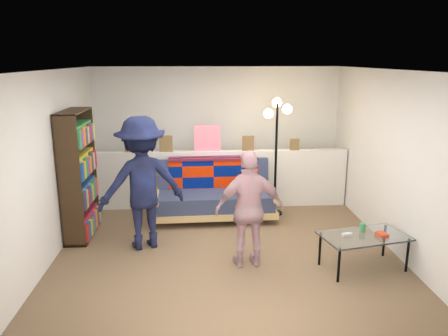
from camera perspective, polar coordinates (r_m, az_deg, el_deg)
name	(u,v)px	position (r m, az deg, el deg)	size (l,w,h in m)	color
ground	(226,249)	(6.08, 0.24, -10.57)	(5.00, 5.00, 0.00)	brown
room_shell	(224,123)	(6.06, -0.04, 5.87)	(4.60, 5.05, 2.45)	silver
half_wall_ledge	(219,179)	(7.60, -0.65, -1.44)	(4.45, 0.15, 1.00)	silver
ledge_decor	(206,141)	(7.42, -2.41, 3.53)	(2.97, 0.02, 0.45)	brown
futon_sofa	(216,194)	(7.12, -1.11, -3.46)	(1.96, 0.99, 0.83)	tan
bookshelf	(79,179)	(6.61, -18.46, -1.35)	(0.31, 0.92, 1.84)	black
coffee_table	(365,237)	(5.69, 17.89, -8.62)	(1.14, 0.78, 0.54)	black
floor_lamp	(277,133)	(7.12, 6.90, 4.51)	(0.44, 0.34, 1.92)	black
person_left	(142,183)	(5.98, -10.67, -1.98)	(1.17, 0.67, 1.81)	black
person_right	(250,209)	(5.39, 3.37, -5.42)	(0.87, 0.36, 1.48)	pink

